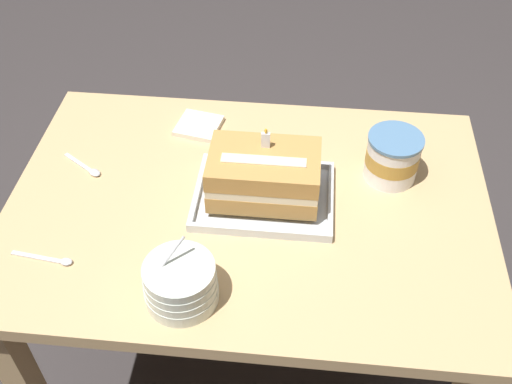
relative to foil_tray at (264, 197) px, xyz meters
The scene contains 9 objects.
ground_plane 0.74m from the foil_tray, 155.91° to the right, with size 8.00×8.00×0.00m, color #383333.
dining_table 0.12m from the foil_tray, 155.91° to the right, with size 1.13×0.79×0.73m.
foil_tray is the anchor object (origin of this frame).
birthday_cake 0.07m from the foil_tray, 90.00° to the left, with size 0.25×0.16×0.16m.
bowl_stack 0.33m from the foil_tray, 115.14° to the right, with size 0.15×0.15×0.15m.
ice_cream_tub 0.32m from the foil_tray, 20.69° to the left, with size 0.13×0.13×0.12m.
serving_spoon_near_tray 0.44m from the foil_tray, behind, with size 0.12×0.09×0.01m.
serving_spoon_by_bowls 0.49m from the foil_tray, 151.69° to the right, with size 0.14×0.03×0.01m.
napkin_pile 0.32m from the foil_tray, 128.36° to the left, with size 0.13×0.13×0.01m.
Camera 1 is at (0.12, -0.98, 1.74)m, focal length 42.25 mm.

